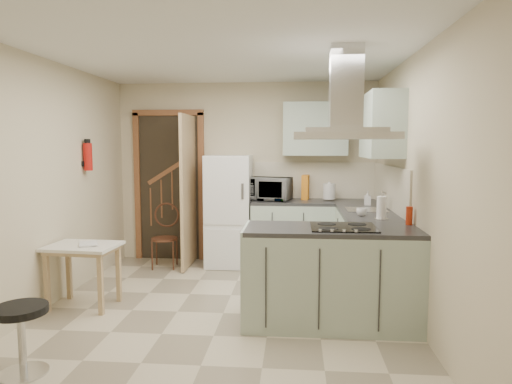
# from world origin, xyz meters

# --- Properties ---
(floor) EXTENTS (4.20, 4.20, 0.00)m
(floor) POSITION_xyz_m (0.00, 0.00, 0.00)
(floor) COLOR #C2B597
(floor) RESTS_ON ground
(ceiling) EXTENTS (4.20, 4.20, 0.00)m
(ceiling) POSITION_xyz_m (0.00, 0.00, 2.50)
(ceiling) COLOR silver
(ceiling) RESTS_ON back_wall
(back_wall) EXTENTS (3.60, 0.00, 3.60)m
(back_wall) POSITION_xyz_m (0.00, 2.10, 1.25)
(back_wall) COLOR beige
(back_wall) RESTS_ON floor
(left_wall) EXTENTS (0.00, 4.20, 4.20)m
(left_wall) POSITION_xyz_m (-1.80, 0.00, 1.25)
(left_wall) COLOR beige
(left_wall) RESTS_ON floor
(right_wall) EXTENTS (0.00, 4.20, 4.20)m
(right_wall) POSITION_xyz_m (1.80, 0.00, 1.25)
(right_wall) COLOR beige
(right_wall) RESTS_ON floor
(doorway) EXTENTS (1.10, 0.12, 2.10)m
(doorway) POSITION_xyz_m (-1.10, 2.07, 1.05)
(doorway) COLOR brown
(doorway) RESTS_ON floor
(fridge) EXTENTS (0.60, 0.60, 1.50)m
(fridge) POSITION_xyz_m (-0.20, 1.80, 0.75)
(fridge) COLOR white
(fridge) RESTS_ON floor
(counter_back) EXTENTS (1.08, 0.60, 0.90)m
(counter_back) POSITION_xyz_m (0.66, 1.80, 0.45)
(counter_back) COLOR #9EB2A0
(counter_back) RESTS_ON floor
(counter_right) EXTENTS (0.60, 1.95, 0.90)m
(counter_right) POSITION_xyz_m (1.50, 1.12, 0.45)
(counter_right) COLOR #9EB2A0
(counter_right) RESTS_ON floor
(splashback) EXTENTS (1.68, 0.02, 0.50)m
(splashback) POSITION_xyz_m (0.96, 2.09, 1.15)
(splashback) COLOR beige
(splashback) RESTS_ON counter_back
(wall_cabinet_back) EXTENTS (0.85, 0.35, 0.70)m
(wall_cabinet_back) POSITION_xyz_m (0.95, 1.93, 1.85)
(wall_cabinet_back) COLOR #9EB2A0
(wall_cabinet_back) RESTS_ON back_wall
(wall_cabinet_right) EXTENTS (0.35, 0.90, 0.70)m
(wall_cabinet_right) POSITION_xyz_m (1.62, 0.85, 1.85)
(wall_cabinet_right) COLOR #9EB2A0
(wall_cabinet_right) RESTS_ON right_wall
(peninsula) EXTENTS (1.55, 0.65, 0.90)m
(peninsula) POSITION_xyz_m (1.02, -0.18, 0.45)
(peninsula) COLOR #9EB2A0
(peninsula) RESTS_ON floor
(hob) EXTENTS (0.58, 0.50, 0.01)m
(hob) POSITION_xyz_m (1.12, -0.18, 0.91)
(hob) COLOR black
(hob) RESTS_ON peninsula
(extractor_hood) EXTENTS (0.90, 0.55, 0.10)m
(extractor_hood) POSITION_xyz_m (1.12, -0.18, 1.72)
(extractor_hood) COLOR silver
(extractor_hood) RESTS_ON ceiling
(sink) EXTENTS (0.45, 0.40, 0.01)m
(sink) POSITION_xyz_m (1.50, 0.95, 0.91)
(sink) COLOR silver
(sink) RESTS_ON counter_right
(fire_extinguisher) EXTENTS (0.10, 0.10, 0.32)m
(fire_extinguisher) POSITION_xyz_m (-1.74, 0.90, 1.50)
(fire_extinguisher) COLOR #B2140F
(fire_extinguisher) RESTS_ON left_wall
(drop_leaf_table) EXTENTS (0.71, 0.55, 0.64)m
(drop_leaf_table) POSITION_xyz_m (-1.44, 0.07, 0.32)
(drop_leaf_table) COLOR tan
(drop_leaf_table) RESTS_ON floor
(bentwood_chair) EXTENTS (0.38, 0.38, 0.78)m
(bentwood_chair) POSITION_xyz_m (-1.05, 1.59, 0.39)
(bentwood_chair) COLOR #4E221A
(bentwood_chair) RESTS_ON floor
(stool) EXTENTS (0.44, 0.44, 0.51)m
(stool) POSITION_xyz_m (-1.25, -1.30, 0.25)
(stool) COLOR black
(stool) RESTS_ON floor
(microwave) EXTENTS (0.62, 0.49, 0.30)m
(microwave) POSITION_xyz_m (0.35, 1.82, 1.05)
(microwave) COLOR black
(microwave) RESTS_ON counter_back
(kettle) EXTENTS (0.21, 0.21, 0.25)m
(kettle) POSITION_xyz_m (1.14, 1.84, 1.02)
(kettle) COLOR silver
(kettle) RESTS_ON counter_back
(cereal_box) EXTENTS (0.11, 0.23, 0.33)m
(cereal_box) POSITION_xyz_m (0.83, 1.96, 1.07)
(cereal_box) COLOR orange
(cereal_box) RESTS_ON counter_back
(soap_bottle) EXTENTS (0.09, 0.09, 0.17)m
(soap_bottle) POSITION_xyz_m (1.58, 1.39, 0.99)
(soap_bottle) COLOR #ACAAB6
(soap_bottle) RESTS_ON counter_right
(paper_towel) EXTENTS (0.10, 0.10, 0.24)m
(paper_towel) POSITION_xyz_m (1.55, 0.31, 1.02)
(paper_towel) COLOR white
(paper_towel) RESTS_ON counter_right
(cup) EXTENTS (0.11, 0.11, 0.08)m
(cup) POSITION_xyz_m (1.39, 0.52, 0.94)
(cup) COLOR white
(cup) RESTS_ON counter_right
(red_bottle) EXTENTS (0.08, 0.08, 0.17)m
(red_bottle) POSITION_xyz_m (1.75, 0.02, 0.99)
(red_bottle) COLOR #B72C0F
(red_bottle) RESTS_ON peninsula
(book) EXTENTS (0.26, 0.29, 0.11)m
(book) POSITION_xyz_m (-1.46, 0.03, 0.69)
(book) COLOR #A03549
(book) RESTS_ON drop_leaf_table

